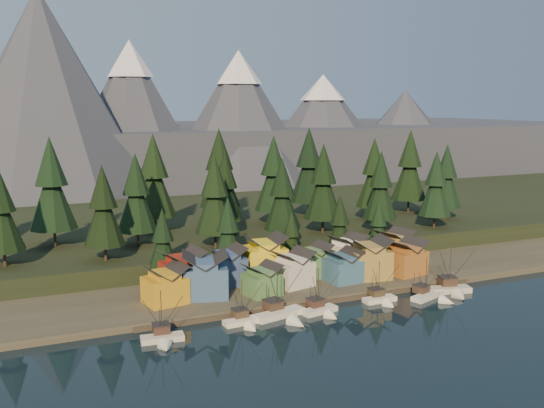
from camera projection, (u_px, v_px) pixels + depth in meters
name	position (u px, v px, depth m)	size (l,w,h in m)	color
ground	(356.00, 328.00, 117.18)	(500.00, 500.00, 0.00)	black
shore_strip	(273.00, 272.00, 153.26)	(400.00, 50.00, 1.50)	#3B372B
hillside	(213.00, 226.00, 198.14)	(420.00, 100.00, 6.00)	black
dock	(316.00, 301.00, 132.03)	(80.00, 4.00, 1.00)	#433B30
mountain_ridge	(128.00, 136.00, 304.52)	(560.00, 190.00, 90.00)	#4D5463
boat_0	(163.00, 332.00, 109.85)	(8.26, 8.85, 10.57)	beige
boat_1	(245.00, 316.00, 118.59)	(8.33, 8.96, 9.96)	white
boat_2	(283.00, 309.00, 122.07)	(11.92, 12.56, 11.84)	silver
boat_3	(322.00, 304.00, 124.77)	(8.40, 8.95, 10.48)	white
boat_4	(382.00, 294.00, 131.79)	(7.72, 8.40, 10.06)	white
boat_5	(432.00, 291.00, 134.12)	(9.88, 10.25, 10.33)	silver
boat_6	(453.00, 283.00, 138.01)	(9.97, 10.63, 12.42)	beige
house_front_0	(165.00, 283.00, 126.73)	(9.46, 9.11, 8.15)	gold
house_front_1	(205.00, 273.00, 130.88)	(11.45, 11.18, 9.81)	#35547D
house_front_2	(262.00, 279.00, 132.37)	(8.29, 8.33, 6.87)	#4E8045
house_front_3	(293.00, 267.00, 138.75)	(9.57, 9.29, 8.20)	beige
house_front_4	(343.00, 265.00, 142.23)	(7.92, 8.47, 7.55)	#35607E
house_front_5	(369.00, 257.00, 144.97)	(10.46, 9.75, 9.81)	olive
house_front_6	(406.00, 256.00, 148.45)	(9.89, 9.52, 8.52)	#9F6129
house_back_0	(183.00, 270.00, 134.41)	(9.94, 9.65, 9.43)	maroon
house_back_1	(226.00, 265.00, 139.66)	(8.22, 8.32, 8.99)	#324878
house_back_2	(264.00, 255.00, 145.91)	(10.35, 9.62, 10.28)	yellow
house_back_3	(313.00, 259.00, 146.30)	(8.96, 8.26, 8.00)	#538045
house_back_4	(347.00, 251.00, 152.59)	(9.53, 9.28, 8.78)	white
house_back_5	(394.00, 246.00, 157.47)	(9.61, 9.69, 8.96)	olive
tree_hill_0	(1.00, 213.00, 136.92)	(9.83, 9.83, 22.89)	#332319
tree_hill_1	(52.00, 187.00, 155.55)	(12.35, 12.35, 28.78)	#332319
tree_hill_2	(104.00, 209.00, 141.89)	(9.84, 9.84, 22.93)	#332319
tree_hill_3	(136.00, 196.00, 156.53)	(10.49, 10.49, 24.43)	#332319
tree_hill_4	(154.00, 179.00, 172.85)	(12.26, 12.26, 28.56)	#332319
tree_hill_5	(215.00, 197.00, 154.52)	(10.44, 10.44, 24.31)	#332319
tree_hill_6	(225.00, 189.00, 171.28)	(10.16, 10.16, 23.67)	#332319
tree_hill_7	(282.00, 197.00, 159.87)	(9.86, 9.86, 22.97)	#332319
tree_hill_8	(274.00, 176.00, 184.32)	(11.76, 11.76, 27.40)	#332319
tree_hill_9	(323.00, 184.00, 172.20)	(11.06, 11.06, 25.77)	#332319
tree_hill_10	(309.00, 168.00, 197.65)	(12.54, 12.54, 29.21)	#332319
tree_hill_11	(381.00, 188.00, 174.13)	(10.12, 10.12, 23.58)	#332319
tree_hill_12	(374.00, 175.00, 191.50)	(11.25, 11.25, 26.22)	#332319
tree_hill_13	(436.00, 186.00, 179.40)	(9.92, 9.92, 23.10)	#332319
tree_hill_14	(410.00, 168.00, 203.78)	(12.12, 12.12, 28.23)	#332319
tree_hill_15	(219.00, 171.00, 187.71)	(12.63, 12.63, 29.42)	#332319
tree_hill_17	(446.00, 178.00, 193.05)	(10.37, 10.37, 24.16)	#332319
tree_shore_0	(163.00, 242.00, 140.57)	(7.59, 7.59, 17.68)	#332319
tree_shore_1	(228.00, 232.00, 146.67)	(8.32, 8.32, 19.37)	#332319
tree_shore_2	(291.00, 237.00, 153.76)	(6.26, 6.26, 14.59)	#332319
tree_shore_3	(340.00, 225.00, 158.92)	(7.71, 7.71, 17.97)	#332319
tree_shore_4	(378.00, 226.00, 163.81)	(6.77, 6.77, 15.76)	#332319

